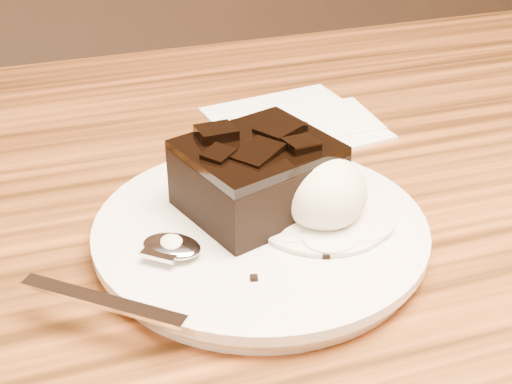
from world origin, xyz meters
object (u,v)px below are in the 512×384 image
object	(u,v)px
brownie	(257,180)
napkin	(294,122)
plate	(260,235)
ice_cream_scoop	(322,192)
spoon	(172,248)

from	to	relation	value
brownie	napkin	xyz separation A→B (m)	(0.09, 0.16, -0.04)
plate	napkin	world-z (taller)	plate
ice_cream_scoop	brownie	bearing A→B (deg)	143.33
ice_cream_scoop	spoon	size ratio (longest dim) A/B	0.41
ice_cream_scoop	napkin	bearing A→B (deg)	74.14
ice_cream_scoop	napkin	distance (m)	0.20
brownie	napkin	size ratio (longest dim) A/B	0.70
plate	ice_cream_scoop	size ratio (longest dim) A/B	3.57
brownie	ice_cream_scoop	xyz separation A→B (m)	(0.04, -0.03, -0.00)
brownie	ice_cream_scoop	bearing A→B (deg)	-36.67
plate	spoon	xyz separation A→B (m)	(-0.07, -0.02, 0.01)
ice_cream_scoop	plate	bearing A→B (deg)	170.56
napkin	plate	bearing A→B (deg)	-118.06
plate	brownie	size ratio (longest dim) A/B	2.39
brownie	ice_cream_scoop	distance (m)	0.05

